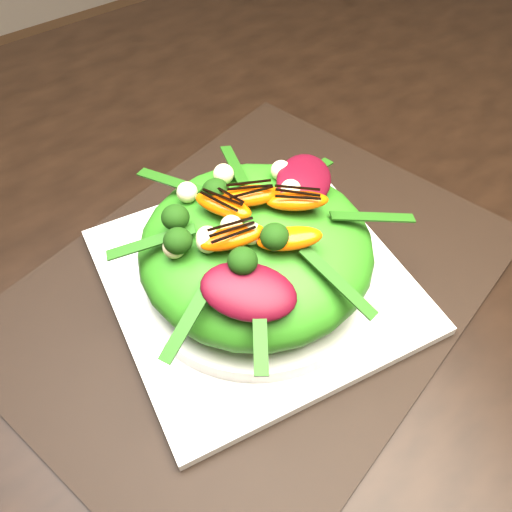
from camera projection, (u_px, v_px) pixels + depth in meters
floor at (266, 403)px, 1.27m from camera, size 4.00×4.00×0.01m
dining_table at (274, 163)px, 0.70m from camera, size 1.60×0.90×0.75m
placemat at (256, 284)px, 0.55m from camera, size 0.57×0.48×0.00m
plate_base at (256, 280)px, 0.54m from camera, size 0.31×0.31×0.01m
salad_bowl at (256, 271)px, 0.53m from camera, size 0.29×0.29×0.02m
lettuce_mound at (256, 248)px, 0.50m from camera, size 0.29×0.29×0.08m
radicchio_leaf at (304, 180)px, 0.50m from camera, size 0.09×0.09×0.02m
orange_segment at (234, 205)px, 0.48m from camera, size 0.06×0.03×0.01m
broccoli_floret at (189, 214)px, 0.46m from camera, size 0.04×0.04×0.03m
macadamia_nut at (324, 232)px, 0.46m from camera, size 0.02×0.02×0.02m
balsamic_drizzle at (234, 199)px, 0.47m from camera, size 0.04×0.01×0.00m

